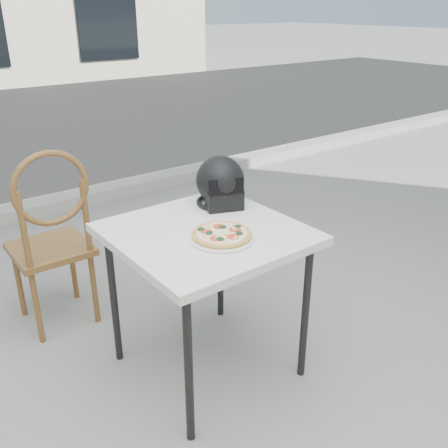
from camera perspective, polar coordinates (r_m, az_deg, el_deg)
ground at (r=2.53m, az=-7.92°, el=-22.69°), size 80.00×80.00×0.00m
cafe_table_main at (r=2.45m, az=-2.03°, el=-2.26°), size 0.88×0.88×0.82m
plate at (r=2.31m, az=-0.25°, el=-1.63°), size 0.39×0.39×0.02m
pizza at (r=2.30m, az=-0.25°, el=-1.15°), size 0.36×0.36×0.03m
helmet at (r=2.68m, az=-0.38°, el=4.62°), size 0.34×0.35×0.27m
cafe_chair_main at (r=3.02m, az=-19.09°, el=-0.84°), size 0.44×0.44×1.14m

